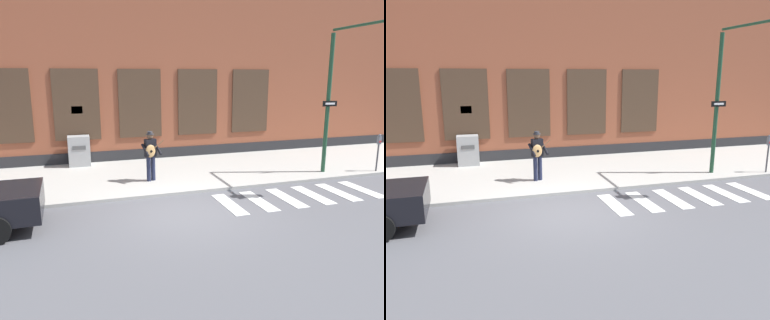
# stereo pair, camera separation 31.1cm
# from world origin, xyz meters

# --- Properties ---
(ground_plane) EXTENTS (160.00, 160.00, 0.00)m
(ground_plane) POSITION_xyz_m (0.00, 0.00, 0.00)
(ground_plane) COLOR #56565B
(sidewalk) EXTENTS (28.00, 5.17, 0.10)m
(sidewalk) POSITION_xyz_m (0.00, 4.21, 0.05)
(sidewalk) COLOR #ADAAA3
(sidewalk) RESTS_ON ground
(building_backdrop) EXTENTS (28.00, 4.06, 7.96)m
(building_backdrop) POSITION_xyz_m (-0.00, 8.79, 3.98)
(building_backdrop) COLOR brown
(building_backdrop) RESTS_ON ground
(crosswalk) EXTENTS (5.20, 1.90, 0.01)m
(crosswalk) POSITION_xyz_m (3.79, 0.32, 0.01)
(crosswalk) COLOR silver
(crosswalk) RESTS_ON ground
(busker) EXTENTS (0.77, 0.63, 1.74)m
(busker) POSITION_xyz_m (-0.33, 3.19, 1.09)
(busker) COLOR #1E233D
(busker) RESTS_ON sidewalk
(traffic_light) EXTENTS (0.60, 3.08, 5.27)m
(traffic_light) POSITION_xyz_m (6.20, 1.29, 3.75)
(traffic_light) COLOR #1E472D
(traffic_light) RESTS_ON sidewalk
(parking_meter) EXTENTS (0.13, 0.11, 1.44)m
(parking_meter) POSITION_xyz_m (8.25, 1.87, 1.05)
(parking_meter) COLOR #47474C
(parking_meter) RESTS_ON sidewalk
(utility_box) EXTENTS (0.85, 0.65, 1.22)m
(utility_box) POSITION_xyz_m (-2.63, 6.34, 0.71)
(utility_box) COLOR #9E9E9E
(utility_box) RESTS_ON sidewalk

